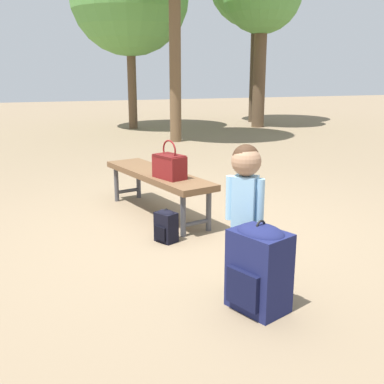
% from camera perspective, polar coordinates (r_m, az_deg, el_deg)
% --- Properties ---
extents(ground_plane, '(40.00, 40.00, 0.00)m').
position_cam_1_polar(ground_plane, '(4.22, -0.00, -5.19)').
color(ground_plane, '#7F6B51').
rests_on(ground_plane, ground).
extents(park_bench, '(1.65, 0.79, 0.45)m').
position_cam_1_polar(park_bench, '(4.69, -4.30, 1.83)').
color(park_bench, brown).
rests_on(park_bench, ground).
extents(handbag, '(0.36, 0.28, 0.37)m').
position_cam_1_polar(handbag, '(4.36, -2.81, 3.33)').
color(handbag, maroon).
rests_on(handbag, park_bench).
extents(child_standing, '(0.20, 0.21, 0.98)m').
position_cam_1_polar(child_standing, '(3.07, 6.59, -0.12)').
color(child_standing, '#B2D8B2').
rests_on(child_standing, ground).
extents(backpack_large, '(0.41, 0.37, 0.58)m').
position_cam_1_polar(backpack_large, '(2.87, 8.29, -8.99)').
color(backpack_large, '#191E4C').
rests_on(backpack_large, ground).
extents(backpack_small, '(0.22, 0.20, 0.30)m').
position_cam_1_polar(backpack_small, '(3.99, -3.24, -4.10)').
color(backpack_small, black).
rests_on(backpack_small, ground).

